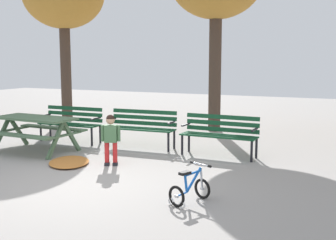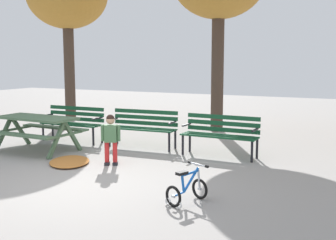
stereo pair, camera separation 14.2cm
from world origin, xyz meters
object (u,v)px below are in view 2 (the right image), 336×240
(kids_bicycle, at_px, (187,189))
(park_bench_far_left, at_px, (74,121))
(park_bench_right, at_px, (221,132))
(park_bench_left, at_px, (143,125))
(picnic_table, at_px, (37,124))
(child_standing, at_px, (111,136))

(kids_bicycle, bearing_deg, park_bench_far_left, 145.24)
(park_bench_right, bearing_deg, park_bench_far_left, -179.75)
(park_bench_left, bearing_deg, kids_bicycle, -51.91)
(picnic_table, height_order, park_bench_left, park_bench_left)
(park_bench_far_left, relative_size, park_bench_right, 1.00)
(picnic_table, distance_m, park_bench_right, 4.00)
(park_bench_right, bearing_deg, park_bench_left, 176.72)
(picnic_table, distance_m, park_bench_left, 2.35)
(park_bench_left, distance_m, park_bench_right, 1.91)
(picnic_table, relative_size, park_bench_right, 1.15)
(child_standing, bearing_deg, picnic_table, 170.66)
(picnic_table, xyz_separation_m, park_bench_far_left, (-0.02, 1.29, -0.08))
(park_bench_far_left, relative_size, park_bench_left, 0.99)
(child_standing, bearing_deg, park_bench_left, 99.21)
(picnic_table, height_order, kids_bicycle, picnic_table)
(picnic_table, height_order, park_bench_right, park_bench_right)
(picnic_table, distance_m, kids_bicycle, 4.71)
(park_bench_far_left, bearing_deg, picnic_table, -88.98)
(picnic_table, height_order, child_standing, child_standing)
(picnic_table, distance_m, child_standing, 2.19)
(park_bench_right, xyz_separation_m, kids_bicycle, (0.57, -3.05, -0.31))
(picnic_table, bearing_deg, child_standing, -9.34)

